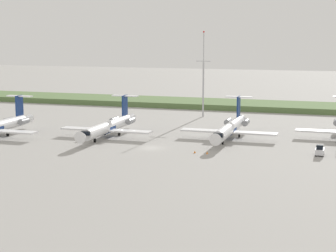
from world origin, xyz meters
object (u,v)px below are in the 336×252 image
(antenna_mast, at_px, (203,82))
(safety_cone_front_marker, at_px, (195,152))
(baggage_tug, at_px, (320,151))
(safety_cone_mid_marker, at_px, (207,153))
(regional_jet_third, at_px, (230,128))
(regional_jet_second, at_px, (109,126))

(antenna_mast, relative_size, safety_cone_front_marker, 46.18)
(baggage_tug, distance_m, safety_cone_mid_marker, 22.93)
(regional_jet_third, xyz_separation_m, safety_cone_front_marker, (-3.55, -18.99, -2.26))
(safety_cone_front_marker, bearing_deg, safety_cone_mid_marker, -0.15)
(antenna_mast, bearing_deg, regional_jet_third, -65.71)
(baggage_tug, height_order, safety_cone_mid_marker, baggage_tug)
(regional_jet_third, relative_size, antenna_mast, 1.22)
(regional_jet_third, bearing_deg, baggage_tug, -32.51)
(antenna_mast, xyz_separation_m, baggage_tug, (36.34, -46.79, -9.50))
(regional_jet_second, relative_size, baggage_tug, 9.69)
(antenna_mast, relative_size, safety_cone_mid_marker, 46.18)
(baggage_tug, bearing_deg, safety_cone_mid_marker, -166.43)
(safety_cone_front_marker, bearing_deg, baggage_tug, 12.16)
(safety_cone_front_marker, relative_size, safety_cone_mid_marker, 1.00)
(regional_jet_second, relative_size, regional_jet_third, 1.00)
(regional_jet_third, bearing_deg, safety_cone_mid_marker, -92.74)
(regional_jet_third, relative_size, safety_cone_front_marker, 56.36)
(regional_jet_third, distance_m, baggage_tug, 25.39)
(regional_jet_second, distance_m, baggage_tug, 50.31)
(antenna_mast, bearing_deg, safety_cone_front_marker, -77.65)
(regional_jet_second, xyz_separation_m, regional_jet_third, (28.40, 6.46, 0.00))
(antenna_mast, height_order, baggage_tug, antenna_mast)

